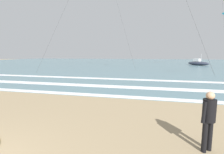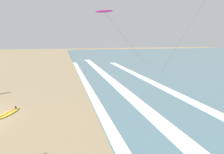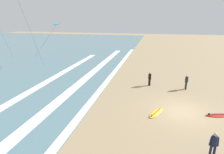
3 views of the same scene
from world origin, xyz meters
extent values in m
cube|color=slate|center=(0.00, 52.60, 0.01)|extent=(140.00, 90.00, 0.01)
cube|color=white|center=(1.58, 8.00, 0.01)|extent=(57.89, 0.66, 0.01)
cube|color=white|center=(-1.67, 11.00, 0.01)|extent=(59.74, 1.09, 0.01)
cube|color=white|center=(-1.71, 15.10, 0.01)|extent=(46.66, 0.99, 0.01)
cylinder|color=black|center=(5.58, 2.85, 0.41)|extent=(0.13, 0.13, 0.82)
cylinder|color=black|center=(5.74, 2.97, 0.41)|extent=(0.13, 0.13, 0.82)
cylinder|color=black|center=(5.66, 2.91, 1.11)|extent=(0.32, 0.32, 0.58)
cylinder|color=black|center=(5.52, 2.79, 1.08)|extent=(0.16, 0.15, 0.56)
cylinder|color=black|center=(5.81, 3.02, 1.08)|extent=(0.16, 0.15, 0.56)
sphere|color=tan|center=(5.66, 2.91, 1.49)|extent=(0.21, 0.21, 0.21)
cylinder|color=#333333|center=(-0.98, 27.66, 7.90)|extent=(5.17, 4.08, 15.80)
cylinder|color=#333333|center=(-9.80, 22.17, 7.79)|extent=(3.51, 7.64, 15.60)
cylinder|color=#333333|center=(8.15, 20.16, 7.96)|extent=(6.65, 0.18, 15.92)
cylinder|color=#333333|center=(16.86, 33.88, 7.54)|extent=(0.15, 6.31, 15.10)
ellipsoid|color=#2D3342|center=(14.87, 41.88, 0.45)|extent=(4.89, 4.86, 0.90)
cube|color=silver|center=(14.59, 42.16, 1.25)|extent=(1.84, 1.84, 0.70)
cylinder|color=#B2B2B2|center=(15.30, 41.46, 1.80)|extent=(0.08, 0.08, 1.80)
camera|label=1|loc=(4.22, -1.66, 2.52)|focal=26.78mm
camera|label=2|loc=(12.48, 5.68, 4.80)|focal=31.86mm
camera|label=3|loc=(-14.60, 2.58, 7.39)|focal=29.43mm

